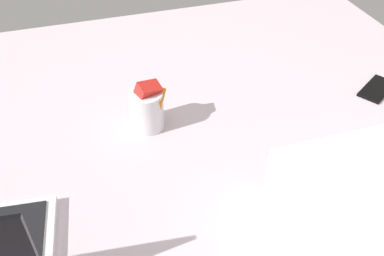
% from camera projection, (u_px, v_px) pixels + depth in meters
% --- Properties ---
extents(bed_mattress, '(1.80, 1.40, 0.18)m').
position_uv_depth(bed_mattress, '(182.00, 145.00, 1.24)').
color(bed_mattress, silver).
rests_on(bed_mattress, ground).
extents(snack_cup, '(0.10, 0.09, 0.15)m').
position_uv_depth(snack_cup, '(148.00, 108.00, 1.13)').
color(snack_cup, silver).
rests_on(snack_cup, bed_mattress).
extents(cell_phone, '(0.15, 0.13, 0.01)m').
position_uv_depth(cell_phone, '(377.00, 89.00, 1.29)').
color(cell_phone, black).
rests_on(cell_phone, bed_mattress).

